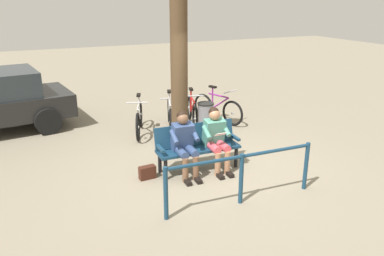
{
  "coord_description": "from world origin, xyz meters",
  "views": [
    {
      "loc": [
        3.18,
        5.98,
        3.16
      ],
      "look_at": [
        0.26,
        -0.43,
        0.75
      ],
      "focal_mm": 36.12,
      "sensor_mm": 36.0,
      "label": 1
    }
  ],
  "objects_px": {
    "person_companion": "(184,141)",
    "bicycle_orange": "(192,112)",
    "bicycle_black": "(139,119)",
    "handbag": "(147,172)",
    "person_reading": "(216,136)",
    "litter_bin": "(205,121)",
    "bicycle_purple": "(170,115)",
    "tree_trunk": "(179,70)",
    "bicycle_silver": "(217,108)",
    "bench": "(197,143)"
  },
  "relations": [
    {
      "from": "person_companion",
      "to": "bicycle_orange",
      "type": "xyz_separation_m",
      "value": [
        -1.33,
        -2.58,
        -0.3
      ]
    },
    {
      "from": "bicycle_black",
      "to": "handbag",
      "type": "bearing_deg",
      "value": 6.5
    },
    {
      "from": "person_reading",
      "to": "litter_bin",
      "type": "xyz_separation_m",
      "value": [
        -0.55,
        -1.56,
        -0.23
      ]
    },
    {
      "from": "handbag",
      "to": "bicycle_purple",
      "type": "height_order",
      "value": "bicycle_purple"
    },
    {
      "from": "person_reading",
      "to": "tree_trunk",
      "type": "xyz_separation_m",
      "value": [
        0.1,
        -1.54,
        1.01
      ]
    },
    {
      "from": "person_reading",
      "to": "bicycle_black",
      "type": "height_order",
      "value": "person_reading"
    },
    {
      "from": "person_reading",
      "to": "bicycle_orange",
      "type": "distance_m",
      "value": 2.71
    },
    {
      "from": "person_companion",
      "to": "bicycle_silver",
      "type": "distance_m",
      "value": 3.33
    },
    {
      "from": "litter_bin",
      "to": "bicycle_purple",
      "type": "xyz_separation_m",
      "value": [
        0.48,
        -1.04,
        -0.07
      ]
    },
    {
      "from": "handbag",
      "to": "litter_bin",
      "type": "distance_m",
      "value": 2.39
    },
    {
      "from": "bicycle_silver",
      "to": "bicycle_orange",
      "type": "distance_m",
      "value": 0.74
    },
    {
      "from": "person_reading",
      "to": "bicycle_orange",
      "type": "height_order",
      "value": "person_reading"
    },
    {
      "from": "tree_trunk",
      "to": "bench",
      "type": "bearing_deg",
      "value": 81.01
    },
    {
      "from": "person_companion",
      "to": "bicycle_orange",
      "type": "relative_size",
      "value": 0.74
    },
    {
      "from": "handbag",
      "to": "tree_trunk",
      "type": "xyz_separation_m",
      "value": [
        -1.23,
        -1.41,
        1.56
      ]
    },
    {
      "from": "bench",
      "to": "bicycle_orange",
      "type": "xyz_separation_m",
      "value": [
        -1.0,
        -2.42,
        -0.15
      ]
    },
    {
      "from": "person_reading",
      "to": "person_companion",
      "type": "distance_m",
      "value": 0.64
    },
    {
      "from": "person_reading",
      "to": "bicycle_black",
      "type": "xyz_separation_m",
      "value": [
        0.73,
        -2.56,
        -0.31
      ]
    },
    {
      "from": "bench",
      "to": "bicycle_black",
      "type": "relative_size",
      "value": 1.01
    },
    {
      "from": "tree_trunk",
      "to": "litter_bin",
      "type": "xyz_separation_m",
      "value": [
        -0.65,
        -0.02,
        -1.24
      ]
    },
    {
      "from": "litter_bin",
      "to": "bicycle_silver",
      "type": "height_order",
      "value": "bicycle_silver"
    },
    {
      "from": "bench",
      "to": "person_companion",
      "type": "bearing_deg",
      "value": 27.18
    },
    {
      "from": "handbag",
      "to": "bicycle_purple",
      "type": "relative_size",
      "value": 0.19
    },
    {
      "from": "bicycle_purple",
      "to": "person_companion",
      "type": "bearing_deg",
      "value": 3.5
    },
    {
      "from": "tree_trunk",
      "to": "bicycle_black",
      "type": "relative_size",
      "value": 2.1
    },
    {
      "from": "person_companion",
      "to": "bench",
      "type": "bearing_deg",
      "value": -152.82
    },
    {
      "from": "handbag",
      "to": "litter_bin",
      "type": "bearing_deg",
      "value": -142.84
    },
    {
      "from": "bicycle_silver",
      "to": "bicycle_black",
      "type": "relative_size",
      "value": 1.0
    },
    {
      "from": "bicycle_silver",
      "to": "bicycle_purple",
      "type": "bearing_deg",
      "value": -110.36
    },
    {
      "from": "person_companion",
      "to": "tree_trunk",
      "type": "bearing_deg",
      "value": -107.69
    },
    {
      "from": "person_reading",
      "to": "handbag",
      "type": "height_order",
      "value": "person_reading"
    },
    {
      "from": "handbag",
      "to": "person_reading",
      "type": "bearing_deg",
      "value": 174.48
    },
    {
      "from": "person_reading",
      "to": "bicycle_purple",
      "type": "distance_m",
      "value": 2.62
    },
    {
      "from": "litter_bin",
      "to": "bicycle_silver",
      "type": "relative_size",
      "value": 0.54
    },
    {
      "from": "handbag",
      "to": "bicycle_orange",
      "type": "xyz_separation_m",
      "value": [
        -2.02,
        -2.47,
        0.24
      ]
    },
    {
      "from": "bench",
      "to": "handbag",
      "type": "bearing_deg",
      "value": 4.55
    },
    {
      "from": "handbag",
      "to": "tree_trunk",
      "type": "height_order",
      "value": "tree_trunk"
    },
    {
      "from": "bicycle_silver",
      "to": "person_reading",
      "type": "bearing_deg",
      "value": -49.55
    },
    {
      "from": "person_companion",
      "to": "bicycle_purple",
      "type": "bearing_deg",
      "value": -103.56
    },
    {
      "from": "bicycle_silver",
      "to": "tree_trunk",
      "type": "bearing_deg",
      "value": -75.74
    },
    {
      "from": "person_reading",
      "to": "litter_bin",
      "type": "bearing_deg",
      "value": -107.62
    },
    {
      "from": "litter_bin",
      "to": "handbag",
      "type": "bearing_deg",
      "value": 37.16
    },
    {
      "from": "litter_bin",
      "to": "bicycle_silver",
      "type": "bearing_deg",
      "value": -129.76
    },
    {
      "from": "handbag",
      "to": "bicycle_purple",
      "type": "xyz_separation_m",
      "value": [
        -1.41,
        -2.47,
        0.24
      ]
    },
    {
      "from": "bicycle_silver",
      "to": "bicycle_purple",
      "type": "relative_size",
      "value": 0.99
    },
    {
      "from": "bicycle_orange",
      "to": "bicycle_black",
      "type": "bearing_deg",
      "value": -72.68
    },
    {
      "from": "person_companion",
      "to": "tree_trunk",
      "type": "distance_m",
      "value": 1.9
    },
    {
      "from": "person_companion",
      "to": "bicycle_orange",
      "type": "height_order",
      "value": "person_companion"
    },
    {
      "from": "bench",
      "to": "bicycle_silver",
      "type": "xyz_separation_m",
      "value": [
        -1.74,
        -2.44,
        -0.15
      ]
    },
    {
      "from": "person_reading",
      "to": "litter_bin",
      "type": "distance_m",
      "value": 1.67
    }
  ]
}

